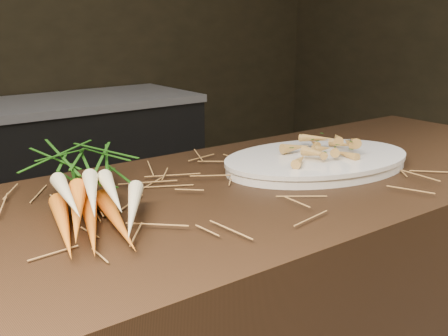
{
  "coord_description": "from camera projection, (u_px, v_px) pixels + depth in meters",
  "views": [
    {
      "loc": [
        -0.58,
        -0.63,
        1.28
      ],
      "look_at": [
        0.12,
        0.28,
        0.96
      ],
      "focal_mm": 45.0,
      "sensor_mm": 36.0,
      "label": 1
    }
  ],
  "objects": [
    {
      "name": "back_counter",
      "position": [
        29.0,
        184.0,
        2.9
      ],
      "size": [
        1.82,
        0.62,
        0.84
      ],
      "color": "black",
      "rests_on": "ground"
    },
    {
      "name": "straw_bedding",
      "position": [
        173.0,
        199.0,
        1.15
      ],
      "size": [
        1.4,
        0.6,
        0.02
      ],
      "primitive_type": null,
      "color": "olive",
      "rests_on": "main_counter"
    },
    {
      "name": "root_veg_bunch",
      "position": [
        86.0,
        185.0,
        1.12
      ],
      "size": [
        0.32,
        0.54,
        0.1
      ],
      "rotation": [
        0.0,
        0.0,
        -0.37
      ],
      "color": "#D06311",
      "rests_on": "main_counter"
    },
    {
      "name": "serving_platter",
      "position": [
        317.0,
        163.0,
        1.41
      ],
      "size": [
        0.54,
        0.41,
        0.03
      ],
      "primitive_type": null,
      "rotation": [
        0.0,
        0.0,
        -0.17
      ],
      "color": "white",
      "rests_on": "main_counter"
    },
    {
      "name": "roasted_veg_heap",
      "position": [
        318.0,
        147.0,
        1.4
      ],
      "size": [
        0.27,
        0.21,
        0.05
      ],
      "primitive_type": null,
      "rotation": [
        0.0,
        0.0,
        -0.17
      ],
      "color": "gold",
      "rests_on": "serving_platter"
    },
    {
      "name": "serving_fork",
      "position": [
        377.0,
        151.0,
        1.46
      ],
      "size": [
        0.06,
        0.18,
        0.0
      ],
      "primitive_type": "cube",
      "rotation": [
        0.0,
        0.0,
        -0.26
      ],
      "color": "silver",
      "rests_on": "serving_platter"
    }
  ]
}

